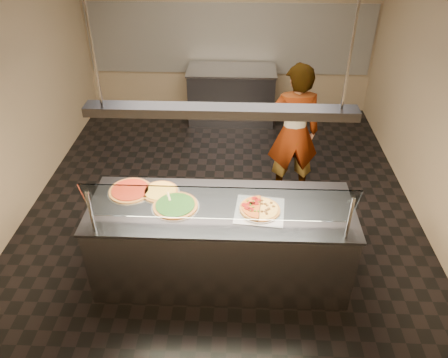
{
  "coord_description": "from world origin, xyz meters",
  "views": [
    {
      "loc": [
        0.22,
        -4.54,
        3.55
      ],
      "look_at": [
        0.07,
        -0.86,
        1.02
      ],
      "focal_mm": 35.0,
      "sensor_mm": 36.0,
      "label": 1
    }
  ],
  "objects_px": {
    "sneeze_guard": "(219,204)",
    "perforated_tray": "(260,210)",
    "worker": "(294,132)",
    "pizza_cheese": "(160,191)",
    "prep_table": "(231,95)",
    "pizza_spinach": "(175,205)",
    "pizza_tomato": "(130,190)",
    "heat_lamp_housing": "(221,111)",
    "half_pizza_sausage": "(269,209)",
    "serving_counter": "(221,242)",
    "half_pizza_pepperoni": "(250,208)",
    "pizza_spatula": "(173,198)"
  },
  "relations": [
    {
      "from": "half_pizza_sausage",
      "to": "worker",
      "type": "height_order",
      "value": "worker"
    },
    {
      "from": "pizza_spinach",
      "to": "pizza_tomato",
      "type": "xyz_separation_m",
      "value": [
        -0.49,
        0.23,
        -0.0
      ]
    },
    {
      "from": "half_pizza_sausage",
      "to": "heat_lamp_housing",
      "type": "distance_m",
      "value": 1.1
    },
    {
      "from": "serving_counter",
      "to": "pizza_cheese",
      "type": "relative_size",
      "value": 6.62
    },
    {
      "from": "sneeze_guard",
      "to": "pizza_tomato",
      "type": "distance_m",
      "value": 1.12
    },
    {
      "from": "serving_counter",
      "to": "half_pizza_sausage",
      "type": "relative_size",
      "value": 6.47
    },
    {
      "from": "serving_counter",
      "to": "perforated_tray",
      "type": "distance_m",
      "value": 0.6
    },
    {
      "from": "half_pizza_pepperoni",
      "to": "pizza_spatula",
      "type": "relative_size",
      "value": 1.73
    },
    {
      "from": "serving_counter",
      "to": "pizza_tomato",
      "type": "bearing_deg",
      "value": 167.07
    },
    {
      "from": "half_pizza_sausage",
      "to": "pizza_cheese",
      "type": "distance_m",
      "value": 1.12
    },
    {
      "from": "half_pizza_sausage",
      "to": "pizza_spatula",
      "type": "bearing_deg",
      "value": 172.61
    },
    {
      "from": "pizza_spinach",
      "to": "pizza_spatula",
      "type": "xyz_separation_m",
      "value": [
        -0.03,
        0.09,
        0.01
      ]
    },
    {
      "from": "half_pizza_sausage",
      "to": "pizza_cheese",
      "type": "relative_size",
      "value": 1.02
    },
    {
      "from": "pizza_tomato",
      "to": "heat_lamp_housing",
      "type": "bearing_deg",
      "value": -12.93
    },
    {
      "from": "serving_counter",
      "to": "pizza_spinach",
      "type": "xyz_separation_m",
      "value": [
        -0.44,
        -0.01,
        0.48
      ]
    },
    {
      "from": "prep_table",
      "to": "heat_lamp_housing",
      "type": "distance_m",
      "value": 4.04
    },
    {
      "from": "sneeze_guard",
      "to": "half_pizza_sausage",
      "type": "xyz_separation_m",
      "value": [
        0.46,
        0.3,
        -0.27
      ]
    },
    {
      "from": "perforated_tray",
      "to": "pizza_spinach",
      "type": "xyz_separation_m",
      "value": [
        -0.82,
        0.03,
        0.01
      ]
    },
    {
      "from": "perforated_tray",
      "to": "pizza_spinach",
      "type": "relative_size",
      "value": 1.09
    },
    {
      "from": "perforated_tray",
      "to": "half_pizza_pepperoni",
      "type": "bearing_deg",
      "value": 178.71
    },
    {
      "from": "sneeze_guard",
      "to": "prep_table",
      "type": "relative_size",
      "value": 1.57
    },
    {
      "from": "pizza_spinach",
      "to": "heat_lamp_housing",
      "type": "height_order",
      "value": "heat_lamp_housing"
    },
    {
      "from": "perforated_tray",
      "to": "pizza_tomato",
      "type": "relative_size",
      "value": 1.1
    },
    {
      "from": "perforated_tray",
      "to": "half_pizza_sausage",
      "type": "distance_m",
      "value": 0.09
    },
    {
      "from": "half_pizza_sausage",
      "to": "sneeze_guard",
      "type": "bearing_deg",
      "value": -147.19
    },
    {
      "from": "perforated_tray",
      "to": "worker",
      "type": "height_order",
      "value": "worker"
    },
    {
      "from": "perforated_tray",
      "to": "prep_table",
      "type": "height_order",
      "value": "perforated_tray"
    },
    {
      "from": "pizza_tomato",
      "to": "pizza_spatula",
      "type": "height_order",
      "value": "pizza_spatula"
    },
    {
      "from": "half_pizza_sausage",
      "to": "pizza_tomato",
      "type": "distance_m",
      "value": 1.42
    },
    {
      "from": "pizza_cheese",
      "to": "prep_table",
      "type": "height_order",
      "value": "pizza_cheese"
    },
    {
      "from": "perforated_tray",
      "to": "pizza_spinach",
      "type": "distance_m",
      "value": 0.82
    },
    {
      "from": "prep_table",
      "to": "worker",
      "type": "height_order",
      "value": "worker"
    },
    {
      "from": "half_pizza_sausage",
      "to": "pizza_spinach",
      "type": "relative_size",
      "value": 0.86
    },
    {
      "from": "half_pizza_pepperoni",
      "to": "pizza_cheese",
      "type": "distance_m",
      "value": 0.94
    },
    {
      "from": "half_pizza_pepperoni",
      "to": "pizza_cheese",
      "type": "xyz_separation_m",
      "value": [
        -0.91,
        0.25,
        -0.02
      ]
    },
    {
      "from": "sneeze_guard",
      "to": "pizza_tomato",
      "type": "xyz_separation_m",
      "value": [
        -0.94,
        0.56,
        -0.28
      ]
    },
    {
      "from": "half_pizza_sausage",
      "to": "prep_table",
      "type": "relative_size",
      "value": 0.27
    },
    {
      "from": "sneeze_guard",
      "to": "half_pizza_pepperoni",
      "type": "height_order",
      "value": "sneeze_guard"
    },
    {
      "from": "sneeze_guard",
      "to": "perforated_tray",
      "type": "height_order",
      "value": "sneeze_guard"
    },
    {
      "from": "sneeze_guard",
      "to": "worker",
      "type": "height_order",
      "value": "worker"
    },
    {
      "from": "worker",
      "to": "heat_lamp_housing",
      "type": "height_order",
      "value": "heat_lamp_housing"
    },
    {
      "from": "perforated_tray",
      "to": "heat_lamp_housing",
      "type": "distance_m",
      "value": 1.08
    },
    {
      "from": "pizza_spinach",
      "to": "worker",
      "type": "bearing_deg",
      "value": 51.16
    },
    {
      "from": "heat_lamp_housing",
      "to": "prep_table",
      "type": "bearing_deg",
      "value": 89.97
    },
    {
      "from": "perforated_tray",
      "to": "worker",
      "type": "relative_size",
      "value": 0.28
    },
    {
      "from": "half_pizza_sausage",
      "to": "prep_table",
      "type": "bearing_deg",
      "value": 96.92
    },
    {
      "from": "pizza_cheese",
      "to": "half_pizza_pepperoni",
      "type": "bearing_deg",
      "value": -15.62
    },
    {
      "from": "pizza_tomato",
      "to": "perforated_tray",
      "type": "bearing_deg",
      "value": -11.32
    },
    {
      "from": "perforated_tray",
      "to": "pizza_spinach",
      "type": "height_order",
      "value": "pizza_spinach"
    },
    {
      "from": "perforated_tray",
      "to": "pizza_spatula",
      "type": "xyz_separation_m",
      "value": [
        -0.85,
        0.12,
        0.02
      ]
    }
  ]
}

